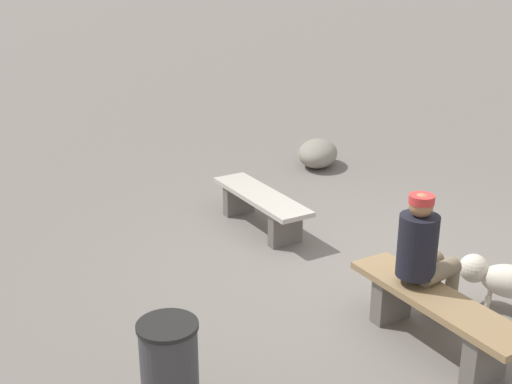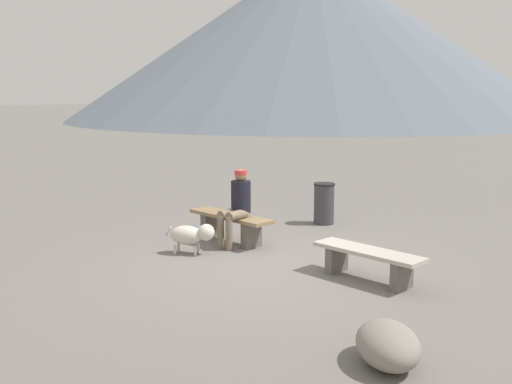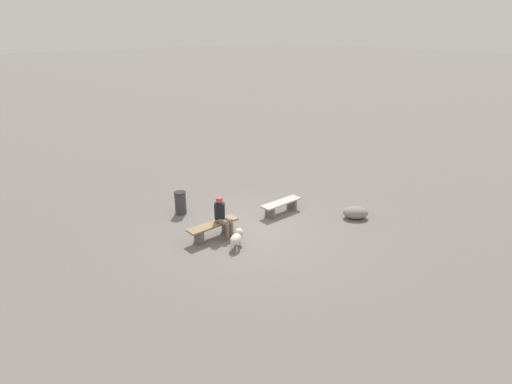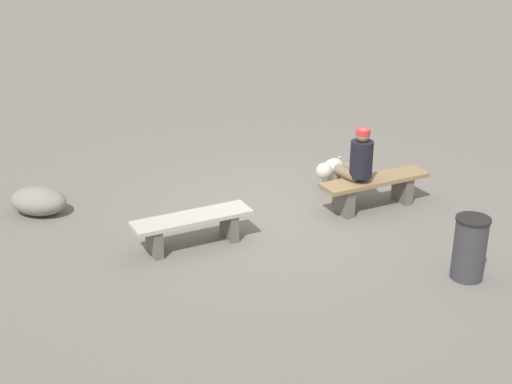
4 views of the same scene
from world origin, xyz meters
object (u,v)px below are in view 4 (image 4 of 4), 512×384
object	(u,v)px
dog	(330,169)
boulder	(39,201)
trash_bin	(470,248)
seated_person	(357,163)
bench_left	(192,225)
bench_right	(375,187)

from	to	relation	value
dog	boulder	bearing A→B (deg)	-47.42
trash_bin	seated_person	bearing A→B (deg)	91.41
bench_left	bench_right	xyz separation A→B (m)	(2.81, -0.06, 0.03)
bench_left	seated_person	distance (m)	2.57
bench_left	bench_right	size ratio (longest dim) A/B	0.94
trash_bin	dog	bearing A→B (deg)	88.83
bench_right	trash_bin	xyz separation A→B (m)	(-0.22, -2.18, 0.07)
bench_right	dog	world-z (taller)	dog
bench_right	boulder	size ratio (longest dim) A/B	2.00
bench_right	seated_person	size ratio (longest dim) A/B	1.34
seated_person	boulder	xyz separation A→B (m)	(-4.11, 1.89, -0.52)
dog	trash_bin	world-z (taller)	trash_bin
boulder	trash_bin	bearing A→B (deg)	-45.00
trash_bin	boulder	world-z (taller)	trash_bin
dog	trash_bin	distance (m)	3.12
bench_right	trash_bin	bearing A→B (deg)	-95.59
seated_person	dog	world-z (taller)	seated_person
seated_person	trash_bin	bearing A→B (deg)	-96.13
dog	bench_left	bearing A→B (deg)	-15.24
seated_person	boulder	world-z (taller)	seated_person
seated_person	boulder	bearing A→B (deg)	147.75
bench_left	seated_person	xyz separation A→B (m)	(2.53, 0.03, 0.42)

